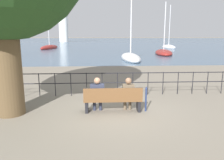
# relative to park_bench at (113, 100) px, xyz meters

# --- Properties ---
(ground_plane) EXTENTS (1000.00, 1000.00, 0.00)m
(ground_plane) POSITION_rel_park_bench_xyz_m (0.00, 0.07, -0.44)
(ground_plane) COLOR gray
(harbor_water) EXTENTS (600.00, 300.00, 0.01)m
(harbor_water) POSITION_rel_park_bench_xyz_m (0.00, 162.13, -0.44)
(harbor_water) COLOR #47607A
(harbor_water) RESTS_ON ground_plane
(park_bench) EXTENTS (2.06, 0.45, 0.90)m
(park_bench) POSITION_rel_park_bench_xyz_m (0.00, 0.00, 0.00)
(park_bench) COLOR brown
(park_bench) RESTS_ON ground_plane
(seated_person_left) EXTENTS (0.49, 0.35, 1.24)m
(seated_person_left) POSITION_rel_park_bench_xyz_m (-0.55, 0.08, 0.24)
(seated_person_left) COLOR #2D3347
(seated_person_left) RESTS_ON ground_plane
(seated_person_right) EXTENTS (0.41, 0.35, 1.23)m
(seated_person_right) POSITION_rel_park_bench_xyz_m (0.55, 0.08, 0.24)
(seated_person_right) COLOR brown
(seated_person_right) RESTS_ON ground_plane
(promenade_railing) EXTENTS (11.96, 0.04, 1.05)m
(promenade_railing) POSITION_rel_park_bench_xyz_m (-0.00, 2.27, 0.25)
(promenade_railing) COLOR black
(promenade_railing) RESTS_ON ground_plane
(closed_umbrella) EXTENTS (0.09, 0.09, 0.93)m
(closed_umbrella) POSITION_rel_park_bench_xyz_m (1.18, 0.01, 0.07)
(closed_umbrella) COLOR navy
(closed_umbrella) RESTS_ON ground_plane
(sailboat_0) EXTENTS (2.03, 7.89, 7.82)m
(sailboat_0) POSITION_rel_park_bench_xyz_m (3.13, 17.52, -0.20)
(sailboat_0) COLOR white
(sailboat_0) RESTS_ON ground_plane
(sailboat_1) EXTENTS (4.64, 6.72, 12.52)m
(sailboat_1) POSITION_rel_park_bench_xyz_m (-12.42, 21.75, -0.12)
(sailboat_1) COLOR maroon
(sailboat_1) RESTS_ON ground_plane
(sailboat_2) EXTENTS (2.64, 5.45, 9.50)m
(sailboat_2) POSITION_rel_park_bench_xyz_m (14.78, 40.15, -0.13)
(sailboat_2) COLOR silver
(sailboat_2) RESTS_ON ground_plane
(sailboat_3) EXTENTS (3.74, 7.94, 7.78)m
(sailboat_3) POSITION_rel_park_bench_xyz_m (9.11, 24.69, -0.21)
(sailboat_3) COLOR maroon
(sailboat_3) RESTS_ON ground_plane
(sailboat_4) EXTENTS (3.13, 8.52, 8.15)m
(sailboat_4) POSITION_rel_park_bench_xyz_m (-11.00, 40.04, -0.17)
(sailboat_4) COLOR maroon
(sailboat_4) RESTS_ON ground_plane
(harbor_lighthouse) EXTENTS (4.05, 4.05, 29.83)m
(harbor_lighthouse) POSITION_rel_park_bench_xyz_m (-16.97, 97.81, 13.43)
(harbor_lighthouse) COLOR white
(harbor_lighthouse) RESTS_ON ground_plane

